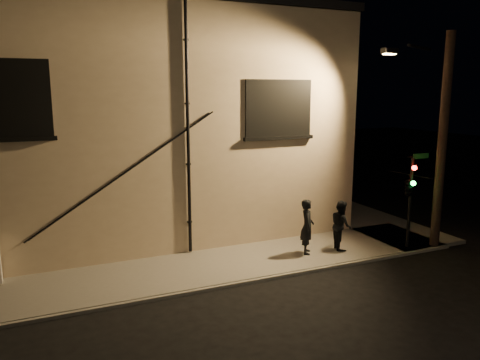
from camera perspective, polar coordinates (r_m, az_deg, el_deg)
name	(u,v)px	position (r m, az deg, el deg)	size (l,w,h in m)	color
ground	(277,278)	(14.61, 4.47, -11.78)	(90.00, 90.00, 0.00)	black
sidewalk	(252,232)	(18.79, 1.41, -6.34)	(21.00, 16.00, 0.12)	slate
building	(119,119)	(21.16, -14.52, 7.23)	(16.20, 12.23, 8.80)	beige
pedestrian_a	(307,227)	(16.14, 8.19, -5.64)	(0.69, 0.45, 1.89)	black
pedestrian_b	(341,225)	(16.81, 12.23, -5.38)	(0.84, 0.66, 1.73)	black
traffic_signal	(409,186)	(17.20, 19.92, -0.70)	(1.21, 1.96, 3.34)	black
streetlamp_pole	(440,138)	(17.70, 23.16, 4.74)	(2.04, 1.40, 7.58)	black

